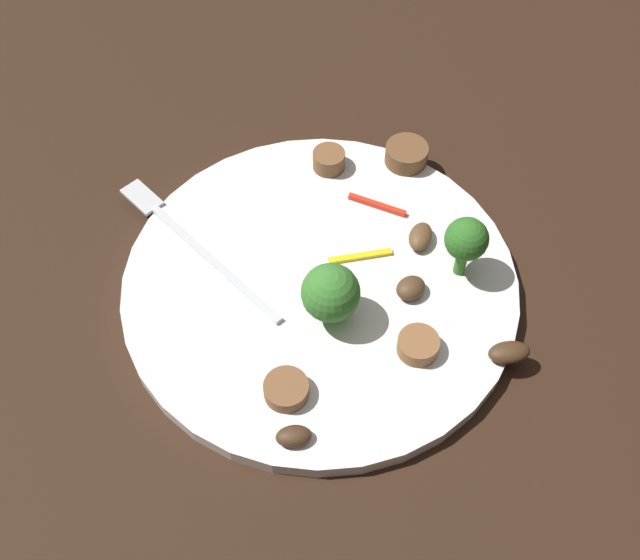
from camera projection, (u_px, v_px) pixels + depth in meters
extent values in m
plane|color=black|center=(320.00, 290.00, 0.58)|extent=(1.40, 1.40, 0.00)
cylinder|color=white|center=(320.00, 285.00, 0.57)|extent=(0.29, 0.29, 0.01)
cube|color=silver|center=(214.00, 262.00, 0.57)|extent=(0.14, 0.06, 0.00)
cube|color=silver|center=(142.00, 197.00, 0.61)|extent=(0.04, 0.03, 0.00)
cylinder|color=#347525|center=(462.00, 259.00, 0.56)|extent=(0.01, 0.01, 0.03)
sphere|color=#2D6B23|center=(467.00, 239.00, 0.54)|extent=(0.03, 0.03, 0.03)
cylinder|color=#408630|center=(330.00, 309.00, 0.54)|extent=(0.01, 0.01, 0.02)
sphere|color=#387A2D|center=(331.00, 293.00, 0.52)|extent=(0.04, 0.04, 0.04)
cylinder|color=brown|center=(329.00, 160.00, 0.62)|extent=(0.04, 0.04, 0.02)
cylinder|color=brown|center=(418.00, 345.00, 0.53)|extent=(0.04, 0.04, 0.01)
cylinder|color=brown|center=(286.00, 389.00, 0.51)|extent=(0.04, 0.04, 0.01)
cylinder|color=brown|center=(406.00, 154.00, 0.63)|extent=(0.05, 0.05, 0.02)
ellipsoid|color=#422B19|center=(294.00, 436.00, 0.49)|extent=(0.02, 0.03, 0.01)
ellipsoid|color=#422B19|center=(509.00, 352.00, 0.52)|extent=(0.02, 0.03, 0.01)
ellipsoid|color=brown|center=(421.00, 237.00, 0.58)|extent=(0.03, 0.03, 0.01)
ellipsoid|color=#4C331E|center=(411.00, 288.00, 0.55)|extent=(0.02, 0.03, 0.01)
cube|color=yellow|center=(360.00, 256.00, 0.58)|extent=(0.01, 0.05, 0.00)
cube|color=red|center=(377.00, 205.00, 0.60)|extent=(0.04, 0.04, 0.00)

